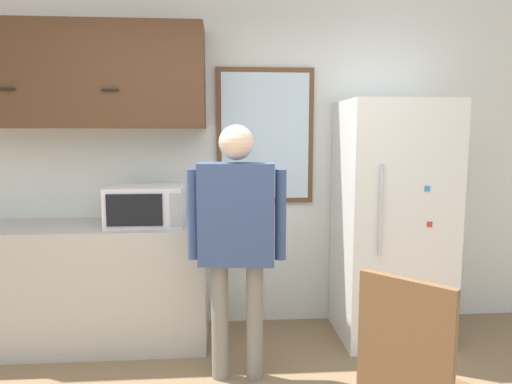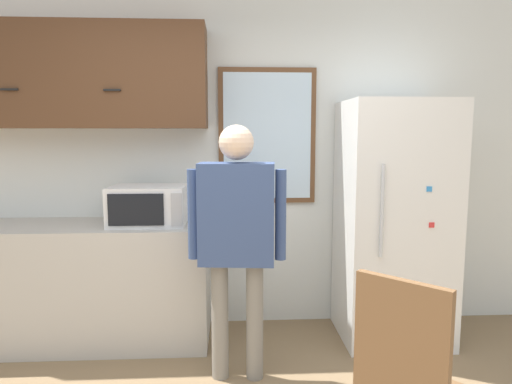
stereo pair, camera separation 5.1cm
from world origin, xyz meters
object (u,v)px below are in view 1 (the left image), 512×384
(microwave, at_px, (147,205))
(person, at_px, (237,227))
(refrigerator, at_px, (391,221))
(chair, at_px, (412,380))

(microwave, relative_size, person, 0.34)
(microwave, distance_m, refrigerator, 1.87)
(person, distance_m, chair, 1.34)
(refrigerator, relative_size, chair, 1.81)
(person, relative_size, chair, 1.62)
(person, height_order, chair, person)
(person, bearing_deg, microwave, 144.15)
(microwave, height_order, person, person)
(person, xyz_separation_m, chair, (0.72, -1.03, -0.47))
(microwave, relative_size, refrigerator, 0.30)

